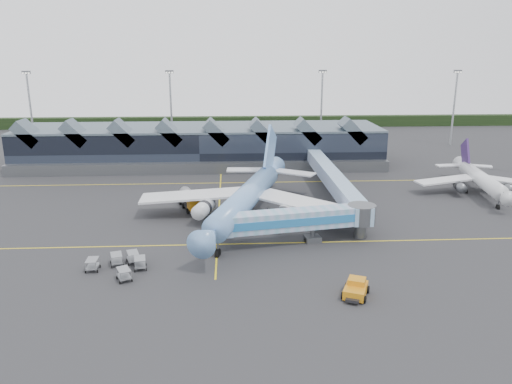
{
  "coord_description": "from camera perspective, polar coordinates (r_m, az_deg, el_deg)",
  "views": [
    {
      "loc": [
        1.97,
        -78.05,
        28.13
      ],
      "look_at": [
        6.43,
        2.83,
        5.0
      ],
      "focal_mm": 35.0,
      "sensor_mm": 36.0,
      "label": 1
    }
  ],
  "objects": [
    {
      "name": "baggage_carts",
      "position": [
        69.16,
        -15.13,
        -7.85
      ],
      "size": [
        7.87,
        8.02,
        1.57
      ],
      "rotation": [
        0.0,
        0.0,
        0.18
      ],
      "color": "gray",
      "rests_on": "ground"
    },
    {
      "name": "terminal",
      "position": [
        127.73,
        -6.29,
        5.35
      ],
      "size": [
        90.0,
        22.25,
        12.52
      ],
      "color": "black",
      "rests_on": "ground"
    },
    {
      "name": "fuel_truck",
      "position": [
        92.44,
        -7.58,
        -0.75
      ],
      "size": [
        5.03,
        9.52,
        3.21
      ],
      "rotation": [
        0.0,
        0.0,
        0.32
      ],
      "color": "black",
      "rests_on": "ground"
    },
    {
      "name": "tree_line_far",
      "position": [
        189.86,
        -3.76,
        7.99
      ],
      "size": [
        260.0,
        4.0,
        4.0
      ],
      "primitive_type": "cube",
      "color": "black",
      "rests_on": "ground"
    },
    {
      "name": "regional_jet",
      "position": [
        110.57,
        24.22,
        1.43
      ],
      "size": [
        25.92,
        28.5,
        9.78
      ],
      "rotation": [
        0.0,
        0.0,
        -0.14
      ],
      "color": "silver",
      "rests_on": "ground"
    },
    {
      "name": "jet_bridge",
      "position": [
        75.15,
        5.75,
        -3.15
      ],
      "size": [
        25.0,
        7.91,
        5.39
      ],
      "rotation": [
        0.0,
        0.0,
        0.18
      ],
      "color": "#77ACC6",
      "rests_on": "ground"
    },
    {
      "name": "ground",
      "position": [
        82.98,
        -4.34,
        -3.92
      ],
      "size": [
        260.0,
        260.0,
        0.0
      ],
      "primitive_type": "plane",
      "color": "#27272A",
      "rests_on": "ground"
    },
    {
      "name": "pushback_tug",
      "position": [
        61.24,
        11.33,
        -10.81
      ],
      "size": [
        4.0,
        4.91,
        1.98
      ],
      "rotation": [
        0.0,
        0.0,
        -0.4
      ],
      "color": "orange",
      "rests_on": "ground"
    },
    {
      "name": "main_airliner",
      "position": [
        84.87,
        -0.86,
        -0.4
      ],
      "size": [
        37.43,
        44.08,
        14.49
      ],
      "rotation": [
        0.0,
        0.0,
        -0.31
      ],
      "color": "#72ADE8",
      "rests_on": "ground"
    },
    {
      "name": "light_masts",
      "position": [
        142.98,
        4.58,
        9.61
      ],
      "size": [
        132.4,
        42.56,
        22.45
      ],
      "color": "#9A9EA3",
      "rests_on": "ground"
    },
    {
      "name": "taxi_stripes",
      "position": [
        92.45,
        -4.23,
        -1.82
      ],
      "size": [
        120.0,
        60.0,
        0.01
      ],
      "color": "yellow",
      "rests_on": "ground"
    }
  ]
}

